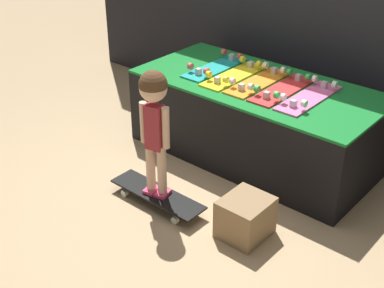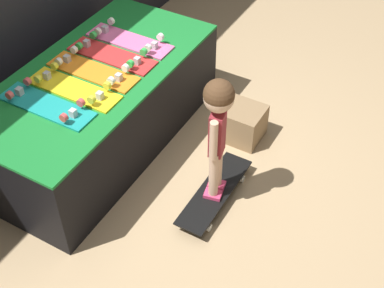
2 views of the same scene
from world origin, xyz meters
The scene contains 10 objects.
ground_plane centered at (0.00, 0.00, 0.00)m, with size 16.00×16.00×0.00m, color tan.
display_rack centered at (0.00, 0.66, 0.32)m, with size 1.95×0.93×0.63m.
skateboard_teal_on_rack centered at (-0.45, 0.69, 0.65)m, with size 0.20×0.67×0.09m.
skateboard_yellow_on_rack centered at (-0.22, 0.65, 0.65)m, with size 0.20×0.67×0.09m.
skateboard_orange_on_rack centered at (0.00, 0.66, 0.65)m, with size 0.20×0.67×0.09m.
skateboard_red_on_rack centered at (0.22, 0.66, 0.65)m, with size 0.20×0.67×0.09m.
skateboard_pink_on_rack centered at (0.45, 0.66, 0.65)m, with size 0.20×0.67×0.09m.
skateboard_on_floor centered at (-0.12, -0.38, 0.08)m, with size 0.76×0.21×0.09m.
child centered at (-0.12, -0.38, 0.74)m, with size 0.22×0.19×0.93m.
storage_box centered at (0.56, -0.25, 0.14)m, with size 0.29×0.32×0.27m.
Camera 1 is at (2.12, -2.60, 2.24)m, focal length 50.00 mm.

